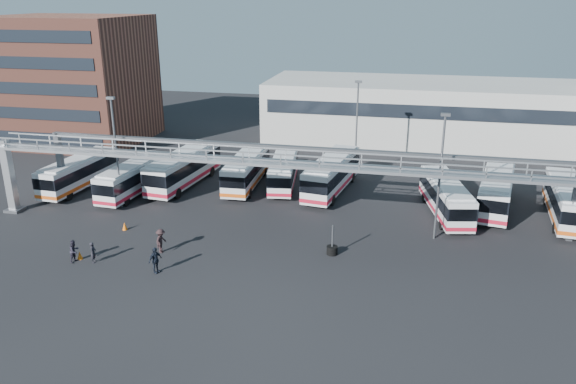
% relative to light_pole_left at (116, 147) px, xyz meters
% --- Properties ---
extents(ground, '(140.00, 140.00, 0.00)m').
position_rel_light_pole_left_xyz_m(ground, '(16.00, -8.00, -5.73)').
color(ground, black).
rests_on(ground, ground).
extents(gantry, '(51.40, 5.15, 7.10)m').
position_rel_light_pole_left_xyz_m(gantry, '(16.00, -2.13, -0.22)').
color(gantry, '#909398').
rests_on(gantry, ground).
extents(apartment_building, '(18.00, 15.00, 16.00)m').
position_rel_light_pole_left_xyz_m(apartment_building, '(-18.00, 22.00, 2.27)').
color(apartment_building, brown).
rests_on(apartment_building, ground).
extents(warehouse, '(42.00, 14.00, 8.00)m').
position_rel_light_pole_left_xyz_m(warehouse, '(28.00, 30.00, -1.73)').
color(warehouse, '#9E9E99').
rests_on(warehouse, ground).
extents(light_pole_left, '(0.70, 0.35, 10.21)m').
position_rel_light_pole_left_xyz_m(light_pole_left, '(0.00, 0.00, 0.00)').
color(light_pole_left, '#4C4F54').
rests_on(light_pole_left, ground).
extents(light_pole_mid, '(0.70, 0.35, 10.21)m').
position_rel_light_pole_left_xyz_m(light_pole_mid, '(28.00, -1.00, 0.00)').
color(light_pole_mid, '#4C4F54').
rests_on(light_pole_mid, ground).
extents(light_pole_back, '(0.70, 0.35, 10.21)m').
position_rel_light_pole_left_xyz_m(light_pole_back, '(20.00, 14.00, 0.00)').
color(light_pole_back, '#4C4F54').
rests_on(light_pole_back, ground).
extents(bus_0, '(3.13, 10.61, 3.18)m').
position_rel_light_pole_left_xyz_m(bus_0, '(-6.63, 3.94, -3.97)').
color(bus_0, silver).
rests_on(bus_0, ground).
extents(bus_1, '(3.18, 10.45, 3.13)m').
position_rel_light_pole_left_xyz_m(bus_1, '(-0.52, 3.68, -4.00)').
color(bus_1, silver).
rests_on(bus_1, ground).
extents(bus_2, '(3.90, 11.83, 3.53)m').
position_rel_light_pole_left_xyz_m(bus_2, '(3.33, 7.02, -3.78)').
color(bus_2, silver).
rests_on(bus_2, ground).
extents(bus_3, '(2.92, 10.88, 3.28)m').
position_rel_light_pole_left_xyz_m(bus_3, '(9.56, 8.31, -3.91)').
color(bus_3, silver).
rests_on(bus_3, ground).
extents(bus_4, '(3.63, 10.21, 3.03)m').
position_rel_light_pole_left_xyz_m(bus_4, '(13.25, 9.12, -4.05)').
color(bus_4, silver).
rests_on(bus_4, ground).
extents(bus_5, '(4.33, 11.75, 3.49)m').
position_rel_light_pole_left_xyz_m(bus_5, '(18.27, 8.42, -3.80)').
color(bus_5, silver).
rests_on(bus_5, ground).
extents(bus_7, '(4.52, 10.71, 3.17)m').
position_rel_light_pole_left_xyz_m(bus_7, '(29.01, 4.44, -3.97)').
color(bus_7, silver).
rests_on(bus_7, ground).
extents(bus_8, '(4.53, 11.39, 3.37)m').
position_rel_light_pole_left_xyz_m(bus_8, '(33.52, 6.89, -3.86)').
color(bus_8, silver).
rests_on(bus_8, ground).
extents(bus_9, '(3.44, 11.03, 3.30)m').
position_rel_light_pole_left_xyz_m(bus_9, '(39.12, 5.56, -3.90)').
color(bus_9, silver).
rests_on(bus_9, ground).
extents(pedestrian_a, '(0.48, 0.64, 1.59)m').
position_rel_light_pole_left_xyz_m(pedestrian_a, '(3.51, -10.77, -4.93)').
color(pedestrian_a, black).
rests_on(pedestrian_a, ground).
extents(pedestrian_b, '(0.79, 0.93, 1.70)m').
position_rel_light_pole_left_xyz_m(pedestrian_b, '(2.11, -10.97, -4.88)').
color(pedestrian_b, '#25222F').
rests_on(pedestrian_b, ground).
extents(pedestrian_c, '(0.77, 1.26, 1.90)m').
position_rel_light_pole_left_xyz_m(pedestrian_c, '(7.66, -8.14, -4.78)').
color(pedestrian_c, black).
rests_on(pedestrian_c, ground).
extents(pedestrian_d, '(0.89, 1.22, 1.93)m').
position_rel_light_pole_left_xyz_m(pedestrian_d, '(8.66, -11.29, -4.76)').
color(pedestrian_d, black).
rests_on(pedestrian_d, ground).
extents(cone_left, '(0.44, 0.44, 0.62)m').
position_rel_light_pole_left_xyz_m(cone_left, '(2.21, -10.53, -5.42)').
color(cone_left, '#D95E0C').
rests_on(cone_left, ground).
extents(cone_right, '(0.55, 0.55, 0.66)m').
position_rel_light_pole_left_xyz_m(cone_right, '(2.82, -4.80, -5.40)').
color(cone_right, '#D95E0C').
rests_on(cone_right, ground).
extents(tire_stack, '(0.83, 0.83, 2.38)m').
position_rel_light_pole_left_xyz_m(tire_stack, '(20.39, -5.69, -5.33)').
color(tire_stack, black).
rests_on(tire_stack, ground).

